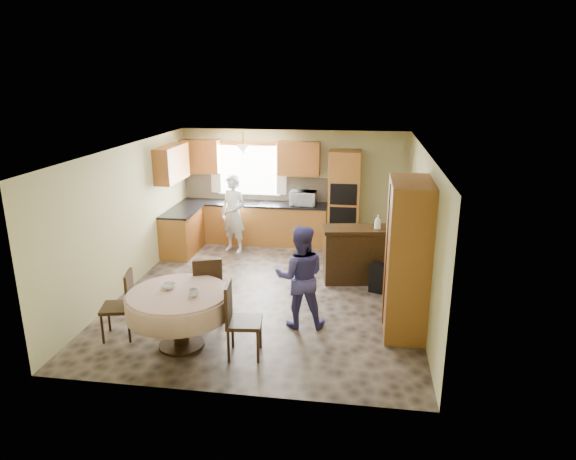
# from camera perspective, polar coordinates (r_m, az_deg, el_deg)

# --- Properties ---
(floor) EXTENTS (5.00, 6.00, 0.01)m
(floor) POSITION_cam_1_polar(r_m,az_deg,el_deg) (9.03, -2.09, -6.92)
(floor) COLOR #6F5D4D
(floor) RESTS_ON ground
(ceiling) EXTENTS (5.00, 6.00, 0.01)m
(ceiling) POSITION_cam_1_polar(r_m,az_deg,el_deg) (8.34, -2.27, 8.99)
(ceiling) COLOR white
(ceiling) RESTS_ON wall_back
(wall_back) EXTENTS (5.00, 0.02, 2.50)m
(wall_back) POSITION_cam_1_polar(r_m,az_deg,el_deg) (11.48, 0.57, 4.86)
(wall_back) COLOR tan
(wall_back) RESTS_ON floor
(wall_front) EXTENTS (5.00, 0.02, 2.50)m
(wall_front) POSITION_cam_1_polar(r_m,az_deg,el_deg) (5.86, -7.59, -7.41)
(wall_front) COLOR tan
(wall_front) RESTS_ON floor
(wall_left) EXTENTS (0.02, 6.00, 2.50)m
(wall_left) POSITION_cam_1_polar(r_m,az_deg,el_deg) (9.38, -17.37, 1.31)
(wall_left) COLOR tan
(wall_left) RESTS_ON floor
(wall_right) EXTENTS (0.02, 6.00, 2.50)m
(wall_right) POSITION_cam_1_polar(r_m,az_deg,el_deg) (8.52, 14.58, 0.01)
(wall_right) COLOR tan
(wall_right) RESTS_ON floor
(window) EXTENTS (1.40, 0.03, 1.10)m
(window) POSITION_cam_1_polar(r_m,az_deg,el_deg) (11.57, -4.39, 6.67)
(window) COLOR white
(window) RESTS_ON wall_back
(curtain_left) EXTENTS (0.22, 0.02, 1.15)m
(curtain_left) POSITION_cam_1_polar(r_m,az_deg,el_deg) (11.70, -8.06, 6.92)
(curtain_left) COLOR white
(curtain_left) RESTS_ON wall_back
(curtain_right) EXTENTS (0.22, 0.02, 1.15)m
(curtain_right) POSITION_cam_1_polar(r_m,az_deg,el_deg) (11.37, -0.73, 6.79)
(curtain_right) COLOR white
(curtain_right) RESTS_ON wall_back
(base_cab_back) EXTENTS (3.30, 0.60, 0.88)m
(base_cab_back) POSITION_cam_1_polar(r_m,az_deg,el_deg) (11.54, -3.84, 0.73)
(base_cab_back) COLOR #B57630
(base_cab_back) RESTS_ON floor
(counter_back) EXTENTS (3.30, 0.64, 0.04)m
(counter_back) POSITION_cam_1_polar(r_m,az_deg,el_deg) (11.42, -3.88, 2.95)
(counter_back) COLOR black
(counter_back) RESTS_ON base_cab_back
(base_cab_left) EXTENTS (0.60, 1.20, 0.88)m
(base_cab_left) POSITION_cam_1_polar(r_m,az_deg,el_deg) (11.07, -11.66, -0.28)
(base_cab_left) COLOR #B57630
(base_cab_left) RESTS_ON floor
(counter_left) EXTENTS (0.64, 1.20, 0.04)m
(counter_left) POSITION_cam_1_polar(r_m,az_deg,el_deg) (10.95, -11.81, 2.02)
(counter_left) COLOR black
(counter_left) RESTS_ON base_cab_left
(backsplash) EXTENTS (3.30, 0.02, 0.55)m
(backsplash) POSITION_cam_1_polar(r_m,az_deg,el_deg) (11.63, -3.61, 4.63)
(backsplash) COLOR tan
(backsplash) RESTS_ON wall_back
(wall_cab_left) EXTENTS (0.85, 0.33, 0.72)m
(wall_cab_left) POSITION_cam_1_polar(r_m,az_deg,el_deg) (11.66, -9.67, 8.10)
(wall_cab_left) COLOR #BA6B2E
(wall_cab_left) RESTS_ON wall_back
(wall_cab_right) EXTENTS (0.90, 0.33, 0.72)m
(wall_cab_right) POSITION_cam_1_polar(r_m,az_deg,el_deg) (11.18, 1.23, 7.97)
(wall_cab_right) COLOR #BA6B2E
(wall_cab_right) RESTS_ON wall_back
(wall_cab_side) EXTENTS (0.33, 1.20, 0.72)m
(wall_cab_side) POSITION_cam_1_polar(r_m,az_deg,el_deg) (10.79, -12.81, 7.23)
(wall_cab_side) COLOR #BA6B2E
(wall_cab_side) RESTS_ON wall_left
(oven_tower) EXTENTS (0.66, 0.62, 2.12)m
(oven_tower) POSITION_cam_1_polar(r_m,az_deg,el_deg) (11.12, 6.23, 3.36)
(oven_tower) COLOR #B57630
(oven_tower) RESTS_ON floor
(oven_upper) EXTENTS (0.56, 0.01, 0.45)m
(oven_upper) POSITION_cam_1_polar(r_m,az_deg,el_deg) (10.77, 6.19, 3.95)
(oven_upper) COLOR black
(oven_upper) RESTS_ON oven_tower
(oven_lower) EXTENTS (0.56, 0.01, 0.45)m
(oven_lower) POSITION_cam_1_polar(r_m,az_deg,el_deg) (10.89, 6.11, 1.39)
(oven_lower) COLOR black
(oven_lower) RESTS_ON oven_tower
(pendant) EXTENTS (0.36, 0.36, 0.18)m
(pendant) POSITION_cam_1_polar(r_m,az_deg,el_deg) (11.02, -5.00, 8.89)
(pendant) COLOR beige
(pendant) RESTS_ON ceiling
(sideboard) EXTENTS (1.42, 0.77, 0.96)m
(sideboard) POSITION_cam_1_polar(r_m,az_deg,el_deg) (9.43, 7.95, -2.90)
(sideboard) COLOR #33200D
(sideboard) RESTS_ON floor
(space_heater) EXTENTS (0.43, 0.36, 0.50)m
(space_heater) POSITION_cam_1_polar(r_m,az_deg,el_deg) (9.11, 10.29, -5.26)
(space_heater) COLOR black
(space_heater) RESTS_ON floor
(cupboard) EXTENTS (0.59, 1.18, 2.25)m
(cupboard) POSITION_cam_1_polar(r_m,az_deg,el_deg) (7.59, 13.14, -2.98)
(cupboard) COLOR #B57630
(cupboard) RESTS_ON floor
(dining_table) EXTENTS (1.43, 1.43, 0.82)m
(dining_table) POSITION_cam_1_polar(r_m,az_deg,el_deg) (7.24, -12.01, -8.07)
(dining_table) COLOR #33200D
(dining_table) RESTS_ON floor
(chair_left) EXTENTS (0.51, 0.51, 0.99)m
(chair_left) POSITION_cam_1_polar(r_m,az_deg,el_deg) (7.74, -17.93, -7.59)
(chair_left) COLOR #33200D
(chair_left) RESTS_ON floor
(chair_back) EXTENTS (0.59, 0.59, 1.05)m
(chair_back) POSITION_cam_1_polar(r_m,az_deg,el_deg) (7.89, -8.91, -6.20)
(chair_back) COLOR #33200D
(chair_back) RESTS_ON floor
(chair_right) EXTENTS (0.50, 0.50, 1.05)m
(chair_right) POSITION_cam_1_polar(r_m,az_deg,el_deg) (6.93, -5.60, -9.48)
(chair_right) COLOR #33200D
(chair_right) RESTS_ON floor
(framed_picture) EXTENTS (0.06, 0.60, 0.50)m
(framed_picture) POSITION_cam_1_polar(r_m,az_deg,el_deg) (9.32, 14.03, 4.41)
(framed_picture) COLOR gold
(framed_picture) RESTS_ON wall_right
(microwave) EXTENTS (0.57, 0.39, 0.31)m
(microwave) POSITION_cam_1_polar(r_m,az_deg,el_deg) (11.15, 1.67, 3.56)
(microwave) COLOR silver
(microwave) RESTS_ON counter_back
(person_sink) EXTENTS (0.72, 0.61, 1.66)m
(person_sink) POSITION_cam_1_polar(r_m,az_deg,el_deg) (10.87, -6.08, 1.79)
(person_sink) COLOR silver
(person_sink) RESTS_ON floor
(person_dining) EXTENTS (0.84, 0.70, 1.57)m
(person_dining) POSITION_cam_1_polar(r_m,az_deg,el_deg) (7.60, 1.38, -5.21)
(person_dining) COLOR #423D86
(person_dining) RESTS_ON floor
(bowl_sideboard) EXTENTS (0.25, 0.25, 0.05)m
(bowl_sideboard) POSITION_cam_1_polar(r_m,az_deg,el_deg) (9.27, 6.23, 0.12)
(bowl_sideboard) COLOR #B2B2B2
(bowl_sideboard) RESTS_ON sideboard
(bottle_sideboard) EXTENTS (0.14, 0.14, 0.31)m
(bottle_sideboard) POSITION_cam_1_polar(r_m,az_deg,el_deg) (9.24, 9.93, 0.74)
(bottle_sideboard) COLOR silver
(bottle_sideboard) RESTS_ON sideboard
(cup_table) EXTENTS (0.18, 0.18, 0.11)m
(cup_table) POSITION_cam_1_polar(r_m,az_deg,el_deg) (6.97, -10.44, -6.88)
(cup_table) COLOR #B2B2B2
(cup_table) RESTS_ON dining_table
(bowl_table) EXTENTS (0.27, 0.27, 0.06)m
(bowl_table) POSITION_cam_1_polar(r_m,az_deg,el_deg) (7.30, -13.12, -6.11)
(bowl_table) COLOR #B2B2B2
(bowl_table) RESTS_ON dining_table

